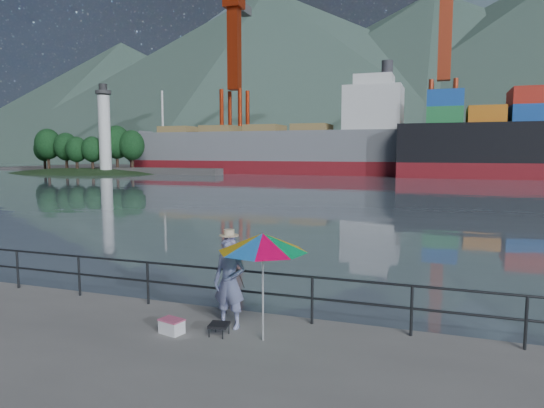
{
  "coord_description": "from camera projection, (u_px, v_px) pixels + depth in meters",
  "views": [
    {
      "loc": [
        5.48,
        -7.84,
        3.59
      ],
      "look_at": [
        0.59,
        6.0,
        2.0
      ],
      "focal_mm": 32.0,
      "sensor_mm": 36.0,
      "label": 1
    }
  ],
  "objects": [
    {
      "name": "fishing_rod",
      "position": [
        239.0,
        311.0,
        10.97
      ],
      "size": [
        0.46,
        1.73,
        1.26
      ],
      "primitive_type": "cylinder",
      "rotation": [
        0.96,
        0.0,
        0.25
      ],
      "color": "black",
      "rests_on": "ground"
    },
    {
      "name": "bulk_carrier",
      "position": [
        285.0,
        149.0,
        84.29
      ],
      "size": [
        53.44,
        9.25,
        14.5
      ],
      "color": "maroon",
      "rests_on": "ground"
    },
    {
      "name": "guardrail",
      "position": [
        185.0,
        286.0,
        11.09
      ],
      "size": [
        22.0,
        0.06,
        1.03
      ],
      "color": "#2D3033",
      "rests_on": "ground"
    },
    {
      "name": "lighthouse_islet",
      "position": [
        82.0,
        170.0,
        85.84
      ],
      "size": [
        48.0,
        26.4,
        19.2
      ],
      "color": "#263F1E",
      "rests_on": "ground"
    },
    {
      "name": "beach_umbrella",
      "position": [
        263.0,
        242.0,
        9.05
      ],
      "size": [
        2.0,
        2.0,
        2.08
      ],
      "color": "white",
      "rests_on": "ground"
    },
    {
      "name": "folding_stool",
      "position": [
        219.0,
        329.0,
        9.48
      ],
      "size": [
        0.42,
        0.42,
        0.24
      ],
      "color": "black",
      "rests_on": "ground"
    },
    {
      "name": "mountains",
      "position": [
        538.0,
        69.0,
        187.62
      ],
      "size": [
        600.0,
        332.8,
        80.0
      ],
      "color": "#385147",
      "rests_on": "ground"
    },
    {
      "name": "far_dock",
      "position": [
        468.0,
        170.0,
        93.43
      ],
      "size": [
        200.0,
        40.0,
        0.4
      ],
      "primitive_type": "cube",
      "color": "#514F4C",
      "rests_on": "ground"
    },
    {
      "name": "harbor_water",
      "position": [
        422.0,
        165.0,
        131.42
      ],
      "size": [
        500.0,
        280.0,
        0.0
      ],
      "primitive_type": "cube",
      "color": "slate",
      "rests_on": "ground"
    },
    {
      "name": "fisherman",
      "position": [
        230.0,
        282.0,
        9.86
      ],
      "size": [
        0.7,
        0.46,
        1.88
      ],
      "primitive_type": "imported",
      "rotation": [
        0.0,
        0.0,
        -0.02
      ],
      "color": "#354491",
      "rests_on": "ground"
    },
    {
      "name": "cooler_bag",
      "position": [
        172.0,
        327.0,
        9.6
      ],
      "size": [
        0.51,
        0.4,
        0.26
      ],
      "primitive_type": "cube",
      "rotation": [
        0.0,
        0.0,
        -0.25
      ],
      "color": "white",
      "rests_on": "ground"
    }
  ]
}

